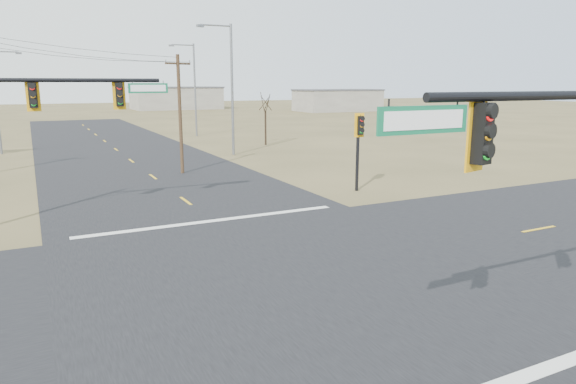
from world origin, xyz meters
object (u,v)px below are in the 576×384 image
Objects in this scene: pedestal_signal_ne at (359,135)px; streetlight_b at (193,85)px; mast_arm_far at (35,111)px; streetlight_a at (229,83)px; utility_pole_near at (180,112)px; bare_tree_c at (265,101)px.

streetlight_b is (0.64, 34.87, 2.65)m from pedestal_signal_ne.
mast_arm_far is 0.81× the size of streetlight_a.
utility_pole_near is at bearing -98.73° from streetlight_b.
streetlight_b is at bearing 70.71° from mast_arm_far.
mast_arm_far is 23.20m from streetlight_a.
pedestal_signal_ne is 12.87m from utility_pole_near.
streetlight_a is at bearing -137.09° from bare_tree_c.
streetlight_a reaches higher than bare_tree_c.
streetlight_a is (15.17, 17.51, 1.20)m from mast_arm_far.
pedestal_signal_ne is 34.98m from streetlight_b.
streetlight_b reaches higher than mast_arm_far.
mast_arm_far is 38.60m from streetlight_b.
utility_pole_near is 9.84m from streetlight_a.
streetlight_b reaches higher than utility_pole_near.
pedestal_signal_ne is 0.81× the size of bare_tree_c.
utility_pole_near is 0.73× the size of streetlight_a.
utility_pole_near reaches higher than pedestal_signal_ne.
streetlight_b is (1.84, 17.12, -0.23)m from streetlight_a.
streetlight_a is at bearing -86.49° from streetlight_b.
utility_pole_near is at bearing -148.75° from streetlight_a.
mast_arm_far reaches higher than bare_tree_c.
streetlight_a reaches higher than pedestal_signal_ne.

